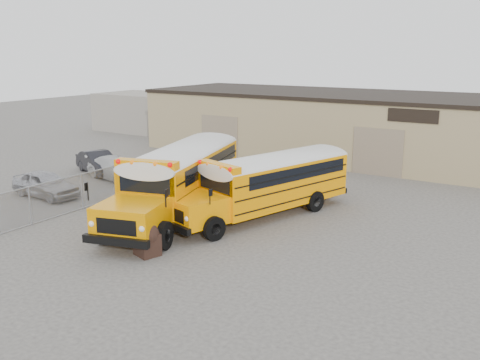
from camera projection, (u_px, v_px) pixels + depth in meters
The scene contains 10 objects.
ground at pixel (177, 230), 23.55m from camera, with size 120.00×120.00×0.00m, color #4A4743.
warehouse at pixel (347, 124), 39.41m from camera, with size 30.20×10.20×4.67m.
chainlink_fence at pixel (125, 179), 28.92m from camera, with size 0.07×18.07×1.81m.
distant_building_left at pixel (143, 112), 52.61m from camera, with size 8.00×6.00×3.60m, color gray.
school_bus_left at pixel (224, 150), 31.92m from camera, with size 5.70×11.65×3.31m.
school_bus_right at pixel (348, 163), 29.28m from camera, with size 5.26×10.39×2.96m.
tarp_bundle at pixel (147, 239), 20.51m from camera, with size 1.07×1.02×1.31m.
car_silver at pixel (45, 184), 28.69m from camera, with size 1.68×4.18×1.43m, color #A6A6AA.
car_white at pixel (116, 168), 32.68m from camera, with size 1.89×4.64×1.34m, color silver.
car_dark at pixel (99, 163), 34.14m from camera, with size 1.51×4.34×1.43m, color black.
Camera 1 is at (14.28, -17.42, 7.72)m, focal length 40.00 mm.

